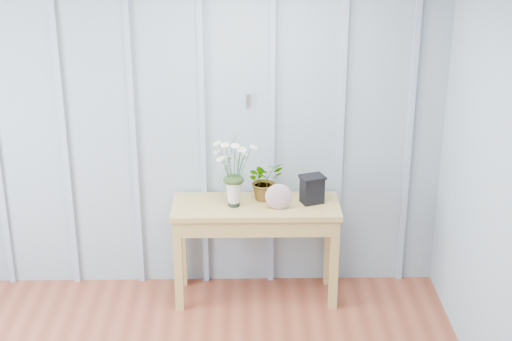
{
  "coord_description": "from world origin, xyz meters",
  "views": [
    {
      "loc": [
        0.54,
        -3.12,
        3.05
      ],
      "look_at": [
        0.63,
        1.94,
        1.03
      ],
      "focal_mm": 55.0,
      "sensor_mm": 36.0,
      "label": 1
    }
  ],
  "objects_px": {
    "sideboard": "(256,219)",
    "carved_box": "(312,189)",
    "felt_disc_vessel": "(279,197)",
    "daisy_vase": "(233,164)"
  },
  "relations": [
    {
      "from": "daisy_vase",
      "to": "carved_box",
      "type": "bearing_deg",
      "value": 4.84
    },
    {
      "from": "sideboard",
      "to": "carved_box",
      "type": "height_order",
      "value": "carved_box"
    },
    {
      "from": "felt_disc_vessel",
      "to": "carved_box",
      "type": "distance_m",
      "value": 0.27
    },
    {
      "from": "felt_disc_vessel",
      "to": "sideboard",
      "type": "bearing_deg",
      "value": 153.73
    },
    {
      "from": "sideboard",
      "to": "felt_disc_vessel",
      "type": "bearing_deg",
      "value": -29.17
    },
    {
      "from": "carved_box",
      "to": "sideboard",
      "type": "bearing_deg",
      "value": -176.56
    },
    {
      "from": "daisy_vase",
      "to": "sideboard",
      "type": "bearing_deg",
      "value": 8.41
    },
    {
      "from": "daisy_vase",
      "to": "felt_disc_vessel",
      "type": "xyz_separation_m",
      "value": [
        0.32,
        -0.07,
        -0.23
      ]
    },
    {
      "from": "sideboard",
      "to": "felt_disc_vessel",
      "type": "height_order",
      "value": "felt_disc_vessel"
    },
    {
      "from": "felt_disc_vessel",
      "to": "carved_box",
      "type": "bearing_deg",
      "value": 27.9
    }
  ]
}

